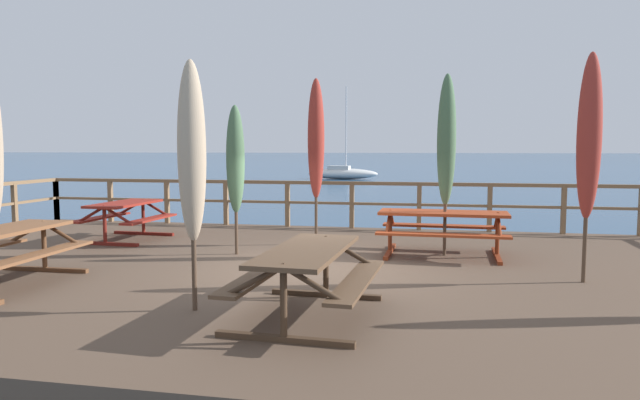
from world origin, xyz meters
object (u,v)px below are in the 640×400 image
object	(u,v)px
picnic_table_back_left	(308,266)
patio_umbrella_tall_mid_right	(192,153)
picnic_table_front_left	(1,244)
patio_umbrella_short_front	(589,137)
patio_umbrella_tall_back_left	(235,160)
patio_umbrella_tall_front	(316,140)
sailboat_distant	(342,173)
patio_umbrella_short_back	(447,141)
picnic_table_mid_left	(443,223)
picnic_table_front_right	(125,213)

from	to	relation	value
picnic_table_back_left	patio_umbrella_tall_mid_right	bearing A→B (deg)	-179.52
picnic_table_front_left	patio_umbrella_short_front	distance (m)	8.11
patio_umbrella_short_front	patio_umbrella_tall_back_left	xyz separation A→B (m)	(-5.44, 1.07, -0.35)
patio_umbrella_tall_front	sailboat_distant	bearing A→B (deg)	98.20
picnic_table_back_left	sailboat_distant	distance (m)	41.90
picnic_table_back_left	patio_umbrella_tall_mid_right	size ratio (longest dim) A/B	0.76
patio_umbrella_short_back	patio_umbrella_short_front	size ratio (longest dim) A/B	0.99
patio_umbrella_short_back	picnic_table_front_left	bearing A→B (deg)	-150.50
patio_umbrella_tall_mid_right	sailboat_distant	bearing A→B (deg)	96.65
picnic_table_mid_left	patio_umbrella_short_back	bearing A→B (deg)	-6.61
patio_umbrella_short_back	picnic_table_front_right	bearing A→B (deg)	175.74
picnic_table_front_left	patio_umbrella_tall_back_left	size ratio (longest dim) A/B	0.82
picnic_table_mid_left	picnic_table_back_left	size ratio (longest dim) A/B	1.03
picnic_table_mid_left	picnic_table_back_left	world-z (taller)	same
picnic_table_back_left	patio_umbrella_short_front	xyz separation A→B (m)	(3.41, 2.32, 1.44)
patio_umbrella_short_back	patio_umbrella_short_front	distance (m)	2.49
patio_umbrella_tall_mid_right	patio_umbrella_tall_front	distance (m)	4.71
sailboat_distant	patio_umbrella_tall_front	bearing A→B (deg)	-81.80
patio_umbrella_tall_front	sailboat_distant	xyz separation A→B (m)	(-5.30, 36.76, -2.26)
picnic_table_mid_left	sailboat_distant	xyz separation A→B (m)	(-7.68, 37.45, -0.80)
patio_umbrella_tall_mid_right	patio_umbrella_tall_front	bearing A→B (deg)	84.37
picnic_table_back_left	patio_umbrella_short_back	size ratio (longest dim) A/B	0.69
picnic_table_front_left	patio_umbrella_tall_front	world-z (taller)	patio_umbrella_tall_front
patio_umbrella_tall_front	patio_umbrella_short_front	bearing A→B (deg)	-28.85
picnic_table_mid_left	patio_umbrella_short_back	world-z (taller)	patio_umbrella_short_back
picnic_table_back_left	patio_umbrella_tall_mid_right	distance (m)	1.82
patio_umbrella_tall_back_left	patio_umbrella_tall_front	distance (m)	1.77
patio_umbrella_short_back	sailboat_distant	xyz separation A→B (m)	(-7.71, 37.46, -2.22)
picnic_table_mid_left	patio_umbrella_short_front	size ratio (longest dim) A/B	0.71
picnic_table_front_left	sailboat_distant	world-z (taller)	sailboat_distant
patio_umbrella_short_front	patio_umbrella_tall_mid_right	xyz separation A→B (m)	(-4.74, -2.33, -0.20)
patio_umbrella_short_front	patio_umbrella_tall_mid_right	distance (m)	5.29
picnic_table_front_left	picnic_table_front_right	size ratio (longest dim) A/B	1.19
patio_umbrella_short_front	sailboat_distant	bearing A→B (deg)	103.75
picnic_table_front_left	patio_umbrella_tall_front	size ratio (longest dim) A/B	0.67
patio_umbrella_short_front	patio_umbrella_tall_mid_right	bearing A→B (deg)	-153.81
picnic_table_front_left	patio_umbrella_tall_front	xyz separation A→B (m)	(3.52, 4.06, 1.46)
patio_umbrella_tall_mid_right	picnic_table_mid_left	bearing A→B (deg)	54.53
picnic_table_mid_left	picnic_table_front_right	distance (m)	6.32
sailboat_distant	patio_umbrella_short_front	bearing A→B (deg)	-76.25
picnic_table_front_left	patio_umbrella_short_back	xyz separation A→B (m)	(5.94, 3.36, 1.42)
picnic_table_front_right	patio_umbrella_tall_front	xyz separation A→B (m)	(3.92, 0.22, 1.47)
sailboat_distant	patio_umbrella_tall_back_left	bearing A→B (deg)	-83.80
picnic_table_back_left	patio_umbrella_tall_front	size ratio (longest dim) A/B	0.68
picnic_table_front_right	patio_umbrella_short_front	xyz separation A→B (m)	(8.19, -2.13, 1.45)
patio_umbrella_short_back	patio_umbrella_tall_mid_right	distance (m)	4.93
picnic_table_back_left	patio_umbrella_tall_front	distance (m)	4.97
picnic_table_front_right	patio_umbrella_tall_mid_right	world-z (taller)	patio_umbrella_tall_mid_right
picnic_table_mid_left	picnic_table_back_left	bearing A→B (deg)	-110.89
picnic_table_mid_left	picnic_table_back_left	distance (m)	4.27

